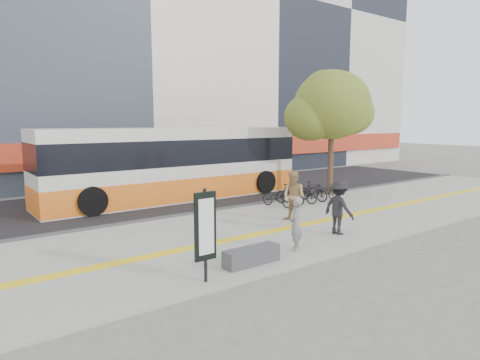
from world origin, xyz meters
TOP-DOWN VIEW (x-y plane):
  - ground at (0.00, 0.00)m, footprint 120.00×120.00m
  - sidewalk at (0.00, 1.50)m, footprint 40.00×7.00m
  - tactile_strip at (0.00, 1.00)m, footprint 40.00×0.45m
  - street at (0.00, 9.00)m, footprint 40.00×8.00m
  - curb at (0.00, 5.00)m, footprint 40.00×0.25m
  - bench at (-2.60, -1.20)m, footprint 1.60×0.45m
  - signboard at (-4.20, -1.51)m, footprint 0.55×0.10m
  - street_tree at (7.18, 4.82)m, footprint 4.40×3.80m
  - bus at (0.47, 8.50)m, footprint 12.85×3.05m
  - bicycle_row at (4.48, 4.00)m, footprint 3.86×1.66m
  - seated_woman at (-0.80, -0.99)m, footprint 0.67×0.64m
  - pedestrian_tan at (1.64, 1.60)m, footprint 0.87×1.03m
  - pedestrian_dark at (1.57, -0.58)m, footprint 0.69×1.17m

SIDE VIEW (x-z plane):
  - ground at x=0.00m, z-range 0.00..0.00m
  - street at x=0.00m, z-range 0.00..0.06m
  - sidewalk at x=0.00m, z-range 0.00..0.08m
  - curb at x=0.00m, z-range 0.00..0.14m
  - tactile_strip at x=0.00m, z-range 0.08..0.09m
  - bench at x=-2.60m, z-range 0.08..0.53m
  - bicycle_row at x=4.48m, z-range 0.05..0.97m
  - seated_woman at x=-0.80m, z-range 0.08..1.62m
  - pedestrian_dark at x=1.57m, z-range 0.08..1.87m
  - pedestrian_tan at x=1.64m, z-range 0.08..1.96m
  - signboard at x=-4.20m, z-range 0.27..2.47m
  - bus at x=0.47m, z-range -0.04..3.38m
  - street_tree at x=7.18m, z-range 1.36..7.67m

